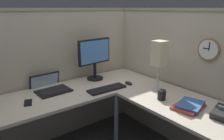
{
  "coord_description": "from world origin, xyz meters",
  "views": [
    {
      "loc": [
        -1.14,
        -1.46,
        1.58
      ],
      "look_at": [
        0.22,
        0.32,
        0.92
      ],
      "focal_mm": 33.82,
      "sensor_mm": 36.0,
      "label": 1
    }
  ],
  "objects": [
    {
      "name": "wall_clock",
      "position": [
        0.82,
        -0.44,
        1.2
      ],
      "size": [
        0.04,
        0.22,
        0.22
      ],
      "color": "olive"
    },
    {
      "name": "desk",
      "position": [
        -0.15,
        -0.05,
        0.63
      ],
      "size": [
        2.35,
        2.15,
        0.73
      ],
      "color": "beige",
      "rests_on": "ground"
    },
    {
      "name": "cubicle_wall_right",
      "position": [
        0.87,
        -0.27,
        0.79
      ],
      "size": [
        0.12,
        2.37,
        1.58
      ],
      "color": "#B7AD99",
      "rests_on": "ground"
    },
    {
      "name": "keyboard",
      "position": [
        0.11,
        0.26,
        0.74
      ],
      "size": [
        0.43,
        0.15,
        0.02
      ],
      "primitive_type": "cube",
      "rotation": [
        0.0,
        0.0,
        -0.03
      ],
      "color": "black",
      "rests_on": "desk"
    },
    {
      "name": "cubicle_wall_back",
      "position": [
        -0.36,
        0.87,
        0.79
      ],
      "size": [
        2.57,
        0.12,
        1.58
      ],
      "color": "#B7AD99",
      "rests_on": "ground"
    },
    {
      "name": "monitor",
      "position": [
        0.2,
        0.64,
        1.02
      ],
      "size": [
        0.46,
        0.2,
        0.5
      ],
      "color": "black",
      "rests_on": "desk"
    },
    {
      "name": "laptop",
      "position": [
        -0.38,
        0.65,
        0.75
      ],
      "size": [
        0.36,
        0.4,
        0.22
      ],
      "color": "black",
      "rests_on": "desk"
    },
    {
      "name": "coffee_mug",
      "position": [
        0.38,
        -0.26,
        0.78
      ],
      "size": [
        0.08,
        0.08,
        0.1
      ],
      "primitive_type": "cylinder",
      "color": "black",
      "rests_on": "desk"
    },
    {
      "name": "desk_lamp_paper",
      "position": [
        0.55,
        -0.06,
        1.11
      ],
      "size": [
        0.13,
        0.13,
        0.53
      ],
      "color": "#B7BABF",
      "rests_on": "desk"
    },
    {
      "name": "book_stack",
      "position": [
        0.43,
        -0.53,
        0.75
      ],
      "size": [
        0.32,
        0.26,
        0.04
      ],
      "color": "#BF3F38",
      "rests_on": "desk"
    },
    {
      "name": "cell_phone",
      "position": [
        -0.67,
        0.43,
        0.73
      ],
      "size": [
        0.11,
        0.16,
        0.01
      ],
      "primitive_type": "cube",
      "rotation": [
        0.0,
        0.0,
        -0.32
      ],
      "color": "black",
      "rests_on": "desk"
    },
    {
      "name": "computer_mouse",
      "position": [
        0.41,
        0.25,
        0.75
      ],
      "size": [
        0.06,
        0.1,
        0.03
      ],
      "primitive_type": "ellipsoid",
      "color": "#232326",
      "rests_on": "desk"
    }
  ]
}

